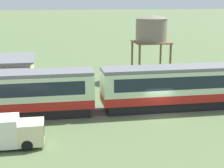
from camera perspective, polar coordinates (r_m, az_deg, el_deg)
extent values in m
plane|color=#566B42|center=(32.12, 7.76, -5.07)|extent=(600.00, 600.00, 0.00)
cube|color=#AD1E19|center=(35.11, 15.67, -1.59)|extent=(21.13, 3.12, 0.80)
cube|color=beige|center=(34.76, 15.83, 0.76)|extent=(21.13, 3.12, 2.16)
cube|color=#192330|center=(34.73, 15.84, 0.93)|extent=(19.44, 3.16, 1.21)
cube|color=slate|center=(34.51, 15.96, 2.75)|extent=(21.13, 2.93, 0.30)
cube|color=black|center=(35.34, 15.58, -2.90)|extent=(20.28, 2.68, 0.88)
cylinder|color=black|center=(32.35, 4.86, -4.01)|extent=(0.90, 0.18, 0.90)
cylinder|color=black|center=(33.67, 4.25, -3.27)|extent=(0.90, 0.18, 0.90)
cylinder|color=black|center=(31.35, -9.57, -4.76)|extent=(0.90, 0.18, 0.90)
cylinder|color=black|center=(32.72, -9.60, -3.95)|extent=(0.90, 0.18, 0.90)
cube|color=#665B51|center=(32.19, -7.50, -5.01)|extent=(127.75, 3.60, 0.01)
cube|color=#4C4238|center=(31.51, -7.44, -5.41)|extent=(127.75, 0.12, 0.04)
cube|color=#4C4238|center=(32.87, -7.56, -4.58)|extent=(127.75, 0.12, 0.04)
cylinder|color=brown|center=(48.82, 8.07, 4.41)|extent=(0.28, 0.28, 4.76)
cylinder|color=brown|center=(47.73, 3.36, 4.30)|extent=(0.28, 0.28, 4.76)
cylinder|color=brown|center=(45.00, 9.66, 3.53)|extent=(0.28, 0.28, 4.76)
cylinder|color=brown|center=(43.81, 4.58, 3.40)|extent=(0.28, 0.28, 4.76)
cube|color=brown|center=(45.93, 6.50, 6.96)|extent=(4.60, 4.60, 0.16)
cylinder|color=slate|center=(45.76, 6.56, 8.92)|extent=(4.08, 4.08, 3.00)
cone|color=slate|center=(45.64, 6.62, 11.10)|extent=(4.29, 4.29, 0.50)
cube|color=beige|center=(25.78, -13.20, -7.79)|extent=(1.80, 2.01, 1.61)
cube|color=#192330|center=(25.62, -11.20, -7.05)|extent=(0.03, 1.68, 0.71)
cylinder|color=black|center=(25.20, -13.92, -9.91)|extent=(0.80, 0.26, 0.80)
cylinder|color=black|center=(26.89, -13.67, -8.33)|extent=(0.80, 0.26, 0.80)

